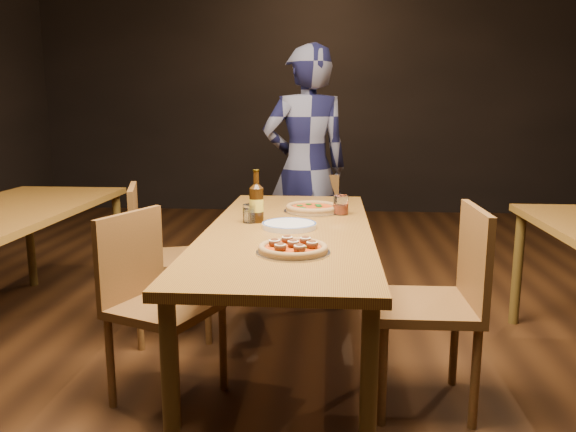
# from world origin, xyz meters

# --- Properties ---
(ground) EXTENTS (9.00, 9.00, 0.00)m
(ground) POSITION_xyz_m (0.00, 0.00, 0.00)
(ground) COLOR black
(table_main) EXTENTS (0.80, 2.00, 0.75)m
(table_main) POSITION_xyz_m (0.00, 0.00, 0.68)
(table_main) COLOR brown
(table_main) RESTS_ON ground
(chair_main_nw) EXTENTS (0.55, 0.55, 0.91)m
(chair_main_nw) POSITION_xyz_m (-0.53, -0.32, 0.45)
(chair_main_nw) COLOR #563E16
(chair_main_nw) RESTS_ON ground
(chair_main_sw) EXTENTS (0.55, 0.55, 0.94)m
(chair_main_sw) POSITION_xyz_m (-0.72, 0.41, 0.47)
(chair_main_sw) COLOR #563E16
(chair_main_sw) RESTS_ON ground
(chair_main_e) EXTENTS (0.45, 0.45, 0.96)m
(chair_main_e) POSITION_xyz_m (0.62, -0.29, 0.48)
(chair_main_e) COLOR #563E16
(chair_main_e) RESTS_ON ground
(chair_end) EXTENTS (0.46, 0.46, 0.88)m
(chair_end) POSITION_xyz_m (0.09, 1.24, 0.44)
(chair_end) COLOR #563E16
(chair_end) RESTS_ON ground
(pizza_meatball) EXTENTS (0.31, 0.31, 0.06)m
(pizza_meatball) POSITION_xyz_m (0.05, -0.47, 0.77)
(pizza_meatball) COLOR #B7B7BF
(pizza_meatball) RESTS_ON table_main
(pizza_margherita) EXTENTS (0.33, 0.33, 0.04)m
(pizza_margherita) POSITION_xyz_m (0.10, 0.44, 0.77)
(pizza_margherita) COLOR #B7B7BF
(pizza_margherita) RESTS_ON table_main
(plate_stack) EXTENTS (0.27, 0.27, 0.03)m
(plate_stack) POSITION_xyz_m (0.00, 0.00, 0.76)
(plate_stack) COLOR white
(plate_stack) RESTS_ON table_main
(beer_bottle) EXTENTS (0.07, 0.07, 0.27)m
(beer_bottle) POSITION_xyz_m (-0.18, 0.13, 0.85)
(beer_bottle) COLOR black
(beer_bottle) RESTS_ON table_main
(water_glass) EXTENTS (0.08, 0.08, 0.09)m
(water_glass) POSITION_xyz_m (-0.21, 0.12, 0.80)
(water_glass) COLOR white
(water_glass) RESTS_ON table_main
(amber_glass) EXTENTS (0.08, 0.08, 0.11)m
(amber_glass) POSITION_xyz_m (0.26, 0.37, 0.80)
(amber_glass) COLOR #9F3612
(amber_glass) RESTS_ON table_main
(diner) EXTENTS (0.74, 0.60, 1.77)m
(diner) POSITION_xyz_m (0.02, 1.43, 0.89)
(diner) COLOR black
(diner) RESTS_ON ground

